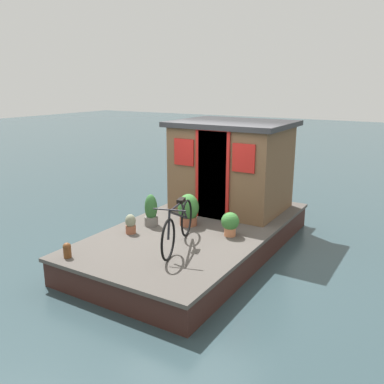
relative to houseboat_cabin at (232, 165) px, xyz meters
The scene contains 9 objects.
ground_plane 1.96m from the houseboat_cabin, behind, with size 60.00×60.00×0.00m, color #2D4247.
houseboat_deck 1.80m from the houseboat_cabin, behind, with size 4.97×2.65×0.48m.
houseboat_cabin is the anchor object (origin of this frame).
bicycle 2.45m from the houseboat_cabin, behind, with size 1.62×0.63×0.77m.
potted_plant_fern 1.54m from the houseboat_cabin, behind, with size 0.39×0.39×0.59m.
potted_plant_geranium 2.03m from the houseboat_cabin, 156.71° to the left, with size 0.25×0.25×0.59m.
potted_plant_sage 1.80m from the houseboat_cabin, 154.27° to the right, with size 0.31×0.31×0.42m.
potted_plant_ivy 2.55m from the houseboat_cabin, 160.29° to the left, with size 0.18×0.18×0.35m.
mooring_bollard 3.81m from the houseboat_cabin, 164.88° to the left, with size 0.12×0.12×0.24m.
Camera 1 is at (-6.18, -3.63, 3.04)m, focal length 38.48 mm.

